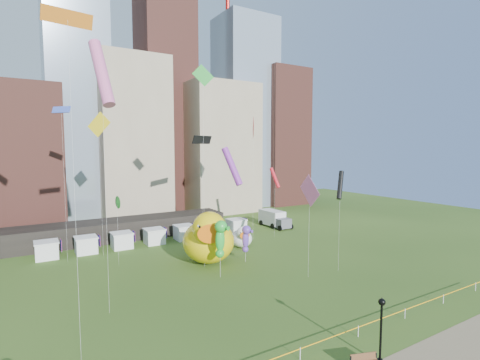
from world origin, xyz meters
TOP-DOWN VIEW (x-y plane):
  - ground at (0.00, 0.00)m, footprint 160.00×160.00m
  - skyline at (2.25, 61.06)m, footprint 101.00×23.00m
  - crane_right at (30.89, 64.00)m, footprint 23.00×1.00m
  - pavilion at (-4.00, 42.00)m, footprint 38.00×6.00m
  - vendor_tents at (1.02, 36.00)m, footprint 33.24×2.80m
  - caution_tape at (0.00, 0.00)m, footprint 50.00×0.06m
  - big_duck at (4.02, 22.80)m, footprint 9.39×10.27m
  - small_duck at (11.64, 27.01)m, footprint 4.27×4.85m
  - seahorse_green at (2.94, 17.50)m, footprint 1.87×2.11m
  - seahorse_purple at (8.46, 20.77)m, footprint 1.56×1.75m
  - lamppost at (4.50, -3.20)m, footprint 0.50×0.50m
  - box_truck at (24.57, 36.34)m, footprint 3.08×7.22m
  - kite_0 at (15.75, 30.20)m, footprint 1.83×3.11m
  - kite_1 at (-10.08, 14.58)m, footprint 1.82×3.71m
  - kite_2 at (16.13, 11.79)m, footprint 1.99×1.62m
  - kite_3 at (2.84, 21.59)m, footprint 2.42×1.09m
  - kite_4 at (-7.09, 33.70)m, footprint 2.58×2.43m
  - kite_5 at (-11.73, 32.83)m, footprint 2.11×2.38m
  - kite_6 at (-13.33, 7.94)m, footprint 3.21×0.98m
  - kite_7 at (12.62, 31.61)m, footprint 2.95×3.69m
  - kite_8 at (19.86, 29.83)m, footprint 1.36×2.10m
  - kite_9 at (11.76, 12.29)m, footprint 0.38×3.69m
  - kite_10 at (7.20, 31.27)m, footprint 3.92×2.28m
  - kite_11 at (-6.21, 28.22)m, footprint 0.28×1.60m

SIDE VIEW (x-z plane):
  - ground at x=0.00m, z-range 0.00..0.00m
  - caution_tape at x=0.00m, z-range 0.23..1.13m
  - vendor_tents at x=1.02m, z-range -0.09..2.31m
  - box_truck at x=24.57m, z-range 0.04..3.08m
  - small_duck at x=11.64m, z-range -0.14..3.27m
  - pavilion at x=-4.00m, z-range 0.00..3.20m
  - lamppost at x=4.50m, z-range 0.53..5.30m
  - big_duck at x=4.02m, z-range -0.29..6.86m
  - seahorse_purple at x=8.46m, z-range 0.96..5.85m
  - seahorse_green at x=2.94m, z-range 1.54..8.25m
  - kite_11 at x=-6.21m, z-range 3.65..12.57m
  - kite_8 at x=19.86m, z-range 4.15..15.93m
  - kite_9 at x=11.76m, z-range 4.08..16.08m
  - kite_2 at x=16.13m, z-range 4.44..16.75m
  - kite_7 at x=12.62m, z-range 4.45..19.69m
  - kite_10 at x=7.20m, z-range 7.77..24.66m
  - kite_4 at x=-7.09m, z-range 8.00..27.96m
  - kite_0 at x=15.75m, z-range 8.01..28.05m
  - kite_5 at x=-11.73m, z-range 9.55..29.85m
  - kite_1 at x=-10.08m, z-range 9.18..33.63m
  - skyline at x=2.25m, z-range -12.56..55.44m
  - kite_3 at x=2.84m, z-range 10.54..35.58m
  - kite_6 at x=-13.33m, z-range 11.30..35.24m
  - crane_right at x=30.89m, z-range 8.90..84.90m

